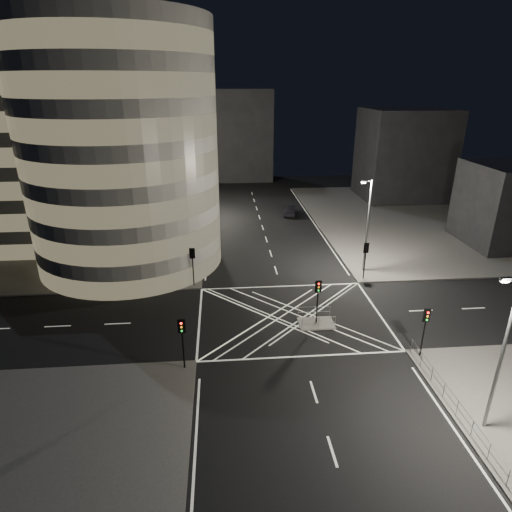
{
  "coord_description": "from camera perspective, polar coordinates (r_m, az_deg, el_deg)",
  "views": [
    {
      "loc": [
        -5.8,
        -32.67,
        19.3
      ],
      "look_at": [
        -2.46,
        7.04,
        3.0
      ],
      "focal_mm": 30.0,
      "sensor_mm": 36.0,
      "label": 1
    }
  ],
  "objects": [
    {
      "name": "traffic_signal_fl",
      "position": [
        42.84,
        -8.46,
        -0.5
      ],
      "size": [
        0.55,
        0.22,
        4.0
      ],
      "color": "black",
      "rests_on": "sidewalk_far_left"
    },
    {
      "name": "street_lamp_right_near",
      "position": [
        27.75,
        29.97,
        -10.82
      ],
      "size": [
        1.25,
        0.25,
        10.0
      ],
      "color": "slate",
      "rests_on": "sidewalk_near_right"
    },
    {
      "name": "sidewalk_far_left",
      "position": [
        66.84,
        -24.93,
        3.41
      ],
      "size": [
        42.0,
        42.0,
        0.15
      ],
      "primitive_type": "cube",
      "color": "#4D4B48",
      "rests_on": "ground"
    },
    {
      "name": "traffic_signal_nr",
      "position": [
        33.92,
        21.64,
        -8.38
      ],
      "size": [
        0.55,
        0.22,
        4.0
      ],
      "color": "black",
      "rests_on": "sidewalk_near_right"
    },
    {
      "name": "street_lamp_right_far",
      "position": [
        46.45,
        14.61,
        4.28
      ],
      "size": [
        1.25,
        0.25,
        10.0
      ],
      "color": "slate",
      "rests_on": "sidewalk_far_right"
    },
    {
      "name": "ground",
      "position": [
        38.38,
        4.59,
        -8.02
      ],
      "size": [
        120.0,
        120.0,
        0.0
      ],
      "primitive_type": "plane",
      "color": "black",
      "rests_on": "ground"
    },
    {
      "name": "tree_e",
      "position": [
        67.45,
        -8.81,
        9.44
      ],
      "size": [
        4.1,
        4.1,
        6.87
      ],
      "color": "black",
      "rests_on": "sidewalk_far_left"
    },
    {
      "name": "tree_d",
      "position": [
        61.56,
        -9.16,
        8.44
      ],
      "size": [
        4.37,
        4.37,
        7.27
      ],
      "color": "black",
      "rests_on": "sidewalk_far_left"
    },
    {
      "name": "traffic_signal_fr",
      "position": [
        45.16,
        14.41,
        0.24
      ],
      "size": [
        0.55,
        0.22,
        4.0
      ],
      "color": "black",
      "rests_on": "sidewalk_far_right"
    },
    {
      "name": "street_lamp_left_near",
      "position": [
        46.88,
        -9.08,
        4.9
      ],
      "size": [
        1.25,
        0.25,
        10.0
      ],
      "color": "slate",
      "rests_on": "sidewalk_far_left"
    },
    {
      "name": "street_lamp_left_far",
      "position": [
        64.26,
        -8.06,
        9.67
      ],
      "size": [
        1.25,
        0.25,
        10.0
      ],
      "color": "slate",
      "rests_on": "sidewalk_far_left"
    },
    {
      "name": "railing_near_right",
      "position": [
        31.08,
        24.5,
        -16.89
      ],
      "size": [
        0.06,
        11.7,
        1.1
      ],
      "primitive_type": "cube",
      "color": "slate",
      "rests_on": "sidewalk_near_right"
    },
    {
      "name": "office_tower_curved",
      "position": [
        53.94,
        -21.49,
        13.69
      ],
      "size": [
        30.0,
        29.0,
        27.2
      ],
      "color": "gray",
      "rests_on": "sidewalk_far_left"
    },
    {
      "name": "traffic_signal_island",
      "position": [
        36.07,
        8.25,
        -5.03
      ],
      "size": [
        0.55,
        0.22,
        4.0
      ],
      "color": "black",
      "rests_on": "central_island"
    },
    {
      "name": "office_block_rear",
      "position": [
        76.84,
        -17.59,
        15.17
      ],
      "size": [
        24.0,
        16.0,
        22.0
      ],
      "primitive_type": "cube",
      "color": "gray",
      "rests_on": "sidewalk_far_left"
    },
    {
      "name": "sidewalk_far_right",
      "position": [
        71.7,
        24.53,
        4.66
      ],
      "size": [
        42.0,
        42.0,
        0.15
      ],
      "primitive_type": "cube",
      "color": "#4D4B48",
      "rests_on": "ground"
    },
    {
      "name": "building_far_end",
      "position": [
        91.27,
        -3.8,
        15.72
      ],
      "size": [
        18.0,
        8.0,
        18.0
      ],
      "primitive_type": "cube",
      "color": "black",
      "rests_on": "ground"
    },
    {
      "name": "traffic_signal_nl",
      "position": [
        30.77,
        -9.81,
        -10.3
      ],
      "size": [
        0.55,
        0.22,
        4.0
      ],
      "color": "black",
      "rests_on": "sidewalk_near_left"
    },
    {
      "name": "central_island",
      "position": [
        37.44,
        8.01,
        -8.89
      ],
      "size": [
        3.0,
        2.0,
        0.15
      ],
      "primitive_type": "cube",
      "color": "slate",
      "rests_on": "ground"
    },
    {
      "name": "railing_island_north",
      "position": [
        37.88,
        7.77,
        -7.38
      ],
      "size": [
        2.8,
        0.06,
        1.1
      ],
      "primitive_type": "cube",
      "color": "slate",
      "rests_on": "central_island"
    },
    {
      "name": "sedan",
      "position": [
        66.88,
        4.48,
        6.11
      ],
      "size": [
        2.42,
        4.96,
        1.57
      ],
      "primitive_type": "imported",
      "rotation": [
        0.0,
        0.0,
        2.98
      ],
      "color": "black",
      "rests_on": "ground"
    },
    {
      "name": "building_right_far",
      "position": [
        80.17,
        19.1,
        12.71
      ],
      "size": [
        14.0,
        12.0,
        15.0
      ],
      "primitive_type": "cube",
      "color": "black",
      "rests_on": "sidewalk_far_right"
    },
    {
      "name": "tree_b",
      "position": [
        50.18,
        -10.0,
        4.55
      ],
      "size": [
        4.27,
        4.27,
        6.64
      ],
      "color": "black",
      "rests_on": "sidewalk_far_left"
    },
    {
      "name": "tree_c",
      "position": [
        55.9,
        -9.52,
        6.48
      ],
      "size": [
        4.11,
        4.11,
        6.62
      ],
      "color": "black",
      "rests_on": "sidewalk_far_left"
    },
    {
      "name": "building_right_near",
      "position": [
        62.05,
        30.79,
        5.92
      ],
      "size": [
        10.0,
        10.0,
        10.0
      ],
      "primitive_type": "cube",
      "color": "black",
      "rests_on": "sidewalk_far_right"
    },
    {
      "name": "tree_a",
      "position": [
        44.56,
        -10.58,
        2.06
      ],
      "size": [
        4.17,
        4.17,
        6.46
      ],
      "color": "black",
      "rests_on": "sidewalk_far_left"
    },
    {
      "name": "railing_island_south",
      "position": [
        36.37,
        8.37,
        -8.77
      ],
      "size": [
        2.8,
        0.06,
        1.1
      ],
      "primitive_type": "cube",
      "color": "slate",
      "rests_on": "central_island"
    }
  ]
}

